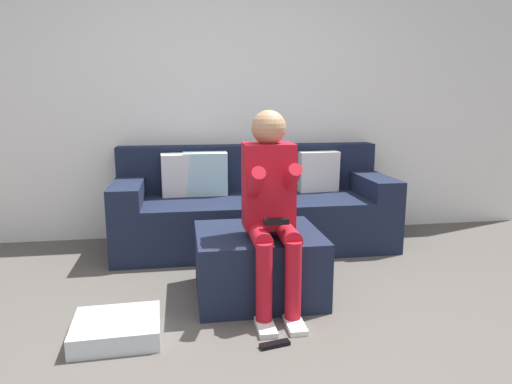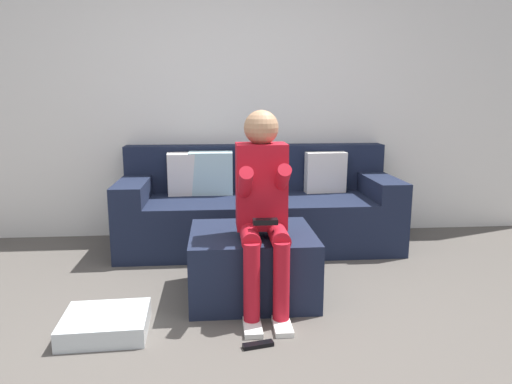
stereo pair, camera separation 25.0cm
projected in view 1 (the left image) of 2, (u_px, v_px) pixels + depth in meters
name	position (u px, v px, depth m)	size (l,w,h in m)	color
ground_plane	(262.00, 364.00, 2.28)	(7.99, 7.99, 0.00)	#544F49
wall_back	(219.00, 98.00, 4.27)	(6.14, 0.10, 2.53)	white
couch_sectional	(252.00, 208.00, 4.09)	(2.34, 0.86, 0.85)	#192138
ottoman	(258.00, 264.00, 3.04)	(0.79, 0.70, 0.43)	#192138
person_seated	(271.00, 197.00, 2.79)	(0.30, 0.61, 1.20)	red
storage_bin	(117.00, 329.00, 2.51)	(0.45, 0.40, 0.11)	silver
remote_near_ottoman	(275.00, 344.00, 2.44)	(0.16, 0.05, 0.02)	black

